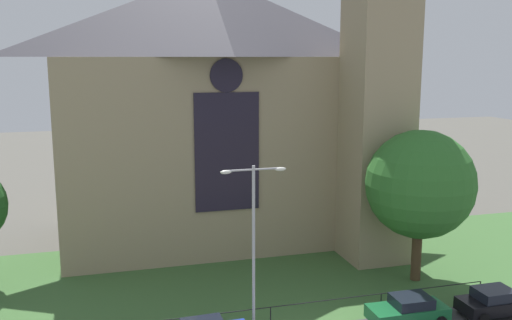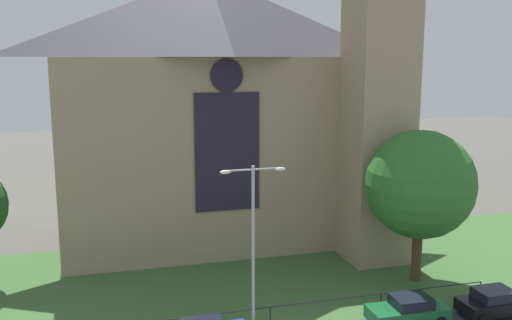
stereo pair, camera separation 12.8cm
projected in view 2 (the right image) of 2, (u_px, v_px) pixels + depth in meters
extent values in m
plane|color=#56544C|center=(255.00, 273.00, 37.39)|extent=(160.00, 160.00, 0.00)
cube|color=#3D6633|center=(264.00, 284.00, 35.50)|extent=(120.00, 20.00, 0.01)
cube|color=tan|center=(210.00, 149.00, 43.96)|extent=(22.00, 12.00, 14.00)
pyramid|color=#47444C|center=(208.00, 16.00, 42.16)|extent=(22.00, 12.00, 6.00)
cube|color=black|center=(227.00, 152.00, 38.09)|extent=(4.40, 0.16, 8.00)
cylinder|color=black|center=(227.00, 75.00, 37.18)|extent=(2.20, 0.15, 2.20)
cube|color=tan|center=(377.00, 131.00, 38.63)|extent=(4.00, 4.00, 18.00)
cylinder|color=black|center=(270.00, 307.00, 29.76)|extent=(25.65, 0.05, 0.05)
cylinder|color=black|center=(270.00, 317.00, 29.86)|extent=(0.06, 0.07, 1.10)
cylinder|color=black|center=(381.00, 303.00, 31.53)|extent=(0.06, 0.07, 1.10)
cylinder|color=black|center=(480.00, 291.00, 33.21)|extent=(0.07, 0.07, 1.10)
cylinder|color=#4C3823|center=(417.00, 252.00, 35.95)|extent=(0.63, 0.63, 3.70)
sphere|color=#2D6B28|center=(420.00, 184.00, 35.16)|extent=(6.77, 6.77, 6.77)
cylinder|color=#B2B2B7|center=(253.00, 250.00, 28.83)|extent=(0.16, 0.16, 8.73)
cylinder|color=#B2B2B7|center=(239.00, 170.00, 27.90)|extent=(1.40, 0.10, 0.10)
cylinder|color=#B2B2B7|center=(267.00, 169.00, 28.26)|extent=(1.40, 0.10, 0.10)
ellipsoid|color=white|center=(225.00, 172.00, 27.72)|extent=(0.57, 0.26, 0.20)
ellipsoid|color=white|center=(280.00, 169.00, 28.45)|extent=(0.57, 0.26, 0.20)
cube|color=#196033|center=(407.00, 313.00, 30.23)|extent=(4.24, 1.90, 0.70)
cube|color=black|center=(411.00, 301.00, 30.16)|extent=(2.04, 1.65, 0.55)
cylinder|color=black|center=(374.00, 313.00, 30.79)|extent=(0.65, 0.24, 0.64)
cylinder|color=black|center=(423.00, 308.00, 31.49)|extent=(0.65, 0.24, 0.64)
cube|color=black|center=(496.00, 304.00, 31.24)|extent=(4.20, 1.81, 0.70)
cube|color=black|center=(494.00, 294.00, 31.07)|extent=(2.00, 1.60, 0.55)
cylinder|color=black|center=(507.00, 300.00, 32.53)|extent=(0.64, 0.22, 0.64)
cylinder|color=black|center=(463.00, 306.00, 31.76)|extent=(0.64, 0.22, 0.64)
cylinder|color=black|center=(484.00, 320.00, 30.05)|extent=(0.64, 0.22, 0.64)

